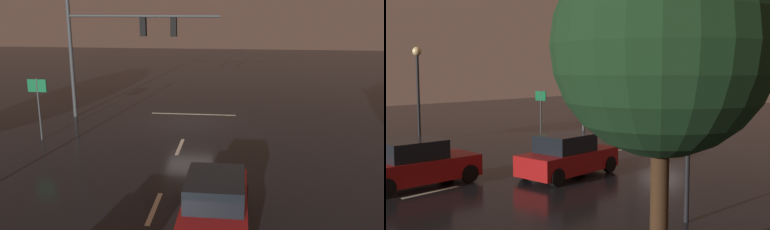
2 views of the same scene
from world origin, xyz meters
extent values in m
plane|color=black|center=(0.00, 0.00, 0.00)|extent=(80.00, 80.00, 0.00)
cylinder|color=#383A3D|center=(6.79, -0.69, 3.33)|extent=(0.22, 0.22, 6.67)
cylinder|color=#383A3D|center=(2.61, -0.69, 5.71)|extent=(8.35, 0.14, 0.14)
cube|color=black|center=(2.61, -0.69, 5.14)|extent=(0.32, 0.36, 1.00)
sphere|color=black|center=(2.61, -0.88, 5.46)|extent=(0.20, 0.20, 0.20)
sphere|color=yellow|center=(2.61, -0.88, 5.14)|extent=(0.20, 0.20, 0.20)
sphere|color=black|center=(2.61, -0.88, 4.82)|extent=(0.20, 0.20, 0.20)
cube|color=black|center=(0.94, -0.69, 5.14)|extent=(0.32, 0.36, 1.00)
sphere|color=black|center=(0.94, -0.88, 5.46)|extent=(0.20, 0.20, 0.20)
sphere|color=yellow|center=(0.94, -0.88, 5.14)|extent=(0.20, 0.20, 0.20)
sphere|color=black|center=(0.94, -0.88, 4.82)|extent=(0.20, 0.20, 0.20)
cube|color=beige|center=(0.00, 4.00, 0.00)|extent=(0.16, 2.20, 0.01)
cube|color=beige|center=(0.00, 10.00, 0.00)|extent=(0.16, 2.20, 0.01)
cube|color=beige|center=(0.00, -1.89, 0.00)|extent=(5.00, 0.16, 0.01)
cube|color=maroon|center=(-1.99, 11.03, 0.62)|extent=(1.83, 4.31, 0.80)
cube|color=black|center=(-1.99, 11.23, 1.36)|extent=(1.62, 2.11, 0.68)
cylinder|color=black|center=(-1.17, 9.42, 0.34)|extent=(0.23, 0.68, 0.68)
cylinder|color=black|center=(-2.85, 9.43, 0.34)|extent=(0.23, 0.68, 0.68)
sphere|color=#F9EFC6|center=(-1.36, 8.90, 0.67)|extent=(0.20, 0.20, 0.20)
sphere|color=#F9EFC6|center=(-2.66, 8.91, 0.67)|extent=(0.20, 0.20, 0.20)
cylinder|color=#383A3D|center=(6.76, 3.66, 1.49)|extent=(0.09, 0.09, 2.99)
cube|color=#0F6033|center=(6.76, 3.66, 2.64)|extent=(0.90, 0.06, 0.60)
camera|label=1|loc=(-2.50, 21.82, 6.27)|focal=38.85mm
camera|label=2|loc=(-14.14, 24.97, 4.17)|focal=43.89mm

